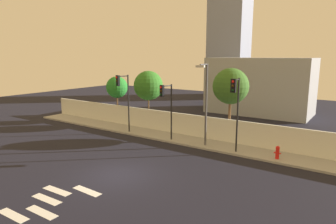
{
  "coord_description": "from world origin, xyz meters",
  "views": [
    {
      "loc": [
        11.59,
        -11.74,
        6.79
      ],
      "look_at": [
        -0.91,
        6.5,
        2.61
      ],
      "focal_mm": 31.77,
      "sensor_mm": 36.0,
      "label": 1
    }
  ],
  "objects_px": {
    "street_lamp_curbside": "(205,98)",
    "roadside_tree_midleft": "(148,86)",
    "roadside_tree_midright": "(231,86)",
    "traffic_light_left": "(235,100)",
    "roadside_tree_leftmost": "(117,87)",
    "fire_hydrant": "(277,152)",
    "traffic_light_center": "(123,91)",
    "traffic_light_right": "(166,100)"
  },
  "relations": [
    {
      "from": "street_lamp_curbside",
      "to": "roadside_tree_midleft",
      "type": "relative_size",
      "value": 1.13
    },
    {
      "from": "roadside_tree_midright",
      "to": "traffic_light_left",
      "type": "bearing_deg",
      "value": -62.89
    },
    {
      "from": "street_lamp_curbside",
      "to": "roadside_tree_midleft",
      "type": "distance_m",
      "value": 8.56
    },
    {
      "from": "roadside_tree_leftmost",
      "to": "fire_hydrant",
      "type": "bearing_deg",
      "value": -10.41
    },
    {
      "from": "roadside_tree_leftmost",
      "to": "roadside_tree_midleft",
      "type": "height_order",
      "value": "roadside_tree_midleft"
    },
    {
      "from": "traffic_light_center",
      "to": "street_lamp_curbside",
      "type": "bearing_deg",
      "value": 3.72
    },
    {
      "from": "traffic_light_right",
      "to": "roadside_tree_midright",
      "type": "bearing_deg",
      "value": 46.19
    },
    {
      "from": "roadside_tree_leftmost",
      "to": "traffic_light_center",
      "type": "bearing_deg",
      "value": -40.89
    },
    {
      "from": "traffic_light_center",
      "to": "roadside_tree_midright",
      "type": "xyz_separation_m",
      "value": [
        8.21,
        3.82,
        0.57
      ]
    },
    {
      "from": "roadside_tree_midleft",
      "to": "roadside_tree_midright",
      "type": "relative_size",
      "value": 0.92
    },
    {
      "from": "street_lamp_curbside",
      "to": "fire_hydrant",
      "type": "bearing_deg",
      "value": 1.46
    },
    {
      "from": "traffic_light_center",
      "to": "street_lamp_curbside",
      "type": "height_order",
      "value": "street_lamp_curbside"
    },
    {
      "from": "traffic_light_left",
      "to": "street_lamp_curbside",
      "type": "xyz_separation_m",
      "value": [
        -2.5,
        0.47,
        -0.12
      ]
    },
    {
      "from": "fire_hydrant",
      "to": "roadside_tree_midright",
      "type": "height_order",
      "value": "roadside_tree_midright"
    },
    {
      "from": "traffic_light_center",
      "to": "traffic_light_right",
      "type": "height_order",
      "value": "traffic_light_center"
    },
    {
      "from": "street_lamp_curbside",
      "to": "fire_hydrant",
      "type": "xyz_separation_m",
      "value": [
        5.3,
        0.14,
        -3.16
      ]
    },
    {
      "from": "fire_hydrant",
      "to": "roadside_tree_midleft",
      "type": "height_order",
      "value": "roadside_tree_midleft"
    },
    {
      "from": "traffic_light_center",
      "to": "fire_hydrant",
      "type": "relative_size",
      "value": 5.81
    },
    {
      "from": "traffic_light_center",
      "to": "roadside_tree_leftmost",
      "type": "relative_size",
      "value": 1.07
    },
    {
      "from": "roadside_tree_leftmost",
      "to": "roadside_tree_midright",
      "type": "relative_size",
      "value": 0.8
    },
    {
      "from": "traffic_light_center",
      "to": "street_lamp_curbside",
      "type": "relative_size",
      "value": 0.83
    },
    {
      "from": "fire_hydrant",
      "to": "roadside_tree_midleft",
      "type": "distance_m",
      "value": 13.97
    },
    {
      "from": "street_lamp_curbside",
      "to": "roadside_tree_leftmost",
      "type": "relative_size",
      "value": 1.3
    },
    {
      "from": "traffic_light_center",
      "to": "roadside_tree_leftmost",
      "type": "distance_m",
      "value": 5.85
    },
    {
      "from": "traffic_light_right",
      "to": "roadside_tree_midleft",
      "type": "xyz_separation_m",
      "value": [
        -4.76,
        3.83,
        0.55
      ]
    },
    {
      "from": "traffic_light_right",
      "to": "street_lamp_curbside",
      "type": "relative_size",
      "value": 0.73
    },
    {
      "from": "fire_hydrant",
      "to": "street_lamp_curbside",
      "type": "bearing_deg",
      "value": -178.54
    },
    {
      "from": "traffic_light_right",
      "to": "fire_hydrant",
      "type": "xyz_separation_m",
      "value": [
        8.42,
        0.64,
        -2.8
      ]
    },
    {
      "from": "traffic_light_left",
      "to": "roadside_tree_midright",
      "type": "height_order",
      "value": "roadside_tree_midright"
    },
    {
      "from": "traffic_light_left",
      "to": "roadside_tree_leftmost",
      "type": "xyz_separation_m",
      "value": [
        -14.57,
        3.79,
        -0.34
      ]
    },
    {
      "from": "fire_hydrant",
      "to": "roadside_tree_midleft",
      "type": "bearing_deg",
      "value": 166.39
    },
    {
      "from": "traffic_light_center",
      "to": "traffic_light_left",
      "type": "bearing_deg",
      "value": 0.18
    },
    {
      "from": "street_lamp_curbside",
      "to": "fire_hydrant",
      "type": "height_order",
      "value": "street_lamp_curbside"
    },
    {
      "from": "roadside_tree_midleft",
      "to": "roadside_tree_leftmost",
      "type": "bearing_deg",
      "value": 180.0
    },
    {
      "from": "traffic_light_left",
      "to": "roadside_tree_leftmost",
      "type": "bearing_deg",
      "value": 165.41
    },
    {
      "from": "traffic_light_right",
      "to": "traffic_light_center",
      "type": "bearing_deg",
      "value": 179.87
    },
    {
      "from": "traffic_light_left",
      "to": "traffic_light_center",
      "type": "relative_size",
      "value": 1.03
    },
    {
      "from": "street_lamp_curbside",
      "to": "roadside_tree_midright",
      "type": "bearing_deg",
      "value": 80.5
    },
    {
      "from": "roadside_tree_midright",
      "to": "roadside_tree_leftmost",
      "type": "bearing_deg",
      "value": 180.0
    },
    {
      "from": "traffic_light_left",
      "to": "street_lamp_curbside",
      "type": "height_order",
      "value": "street_lamp_curbside"
    },
    {
      "from": "street_lamp_curbside",
      "to": "roadside_tree_midleft",
      "type": "xyz_separation_m",
      "value": [
        -7.88,
        3.33,
        0.19
      ]
    },
    {
      "from": "traffic_light_right",
      "to": "fire_hydrant",
      "type": "relative_size",
      "value": 5.15
    }
  ]
}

